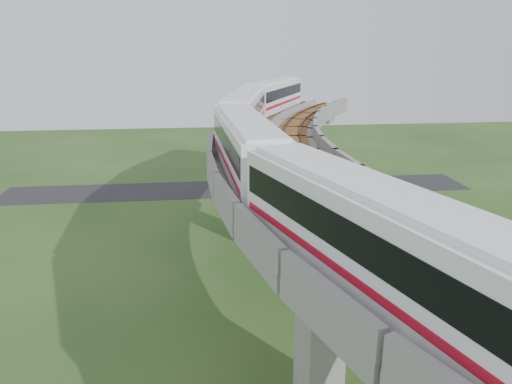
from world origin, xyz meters
TOP-DOWN VIEW (x-y plane):
  - ground at (0.00, 0.00)m, footprint 160.00×160.00m
  - dirt_lot at (14.00, -2.00)m, footprint 18.00×26.00m
  - asphalt_road at (0.00, 30.00)m, footprint 60.00×8.00m
  - viaduct at (3.84, 0.00)m, footprint 19.58×73.98m
  - metro_train at (0.47, 3.85)m, footprint 12.45×61.20m
  - fence at (9.75, 0.00)m, footprint 3.87×38.73m
  - tree_0 at (10.92, 21.37)m, footprint 2.66×2.66m
  - tree_1 at (10.32, 18.21)m, footprint 2.50×2.50m
  - tree_2 at (7.70, 10.48)m, footprint 2.29×2.29m
  - tree_3 at (7.07, 4.47)m, footprint 2.00×2.00m
  - tree_4 at (6.74, 0.89)m, footprint 2.11×2.11m
  - tree_5 at (6.68, -8.89)m, footprint 2.93×2.93m
  - car_white at (11.89, -7.23)m, footprint 2.40×3.55m
  - car_dark at (13.70, 8.21)m, footprint 4.12×3.27m

SIDE VIEW (x-z plane):
  - ground at x=0.00m, z-range 0.00..0.00m
  - asphalt_road at x=0.00m, z-range 0.00..0.03m
  - dirt_lot at x=14.00m, z-range 0.00..0.04m
  - car_dark at x=13.70m, z-range 0.04..1.16m
  - car_white at x=11.89m, z-range 0.04..1.16m
  - fence at x=9.75m, z-range 0.00..1.50m
  - tree_4 at x=6.74m, z-range 0.48..3.25m
  - tree_2 at x=7.70m, z-range 0.46..3.33m
  - tree_5 at x=6.68m, z-range 0.41..3.74m
  - tree_1 at x=10.32m, z-range 0.57..3.83m
  - tree_3 at x=7.07m, z-range 0.72..3.89m
  - tree_0 at x=10.92m, z-range 0.72..4.43m
  - viaduct at x=3.84m, z-range 3.35..14.75m
  - metro_train at x=0.47m, z-range 10.49..14.13m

